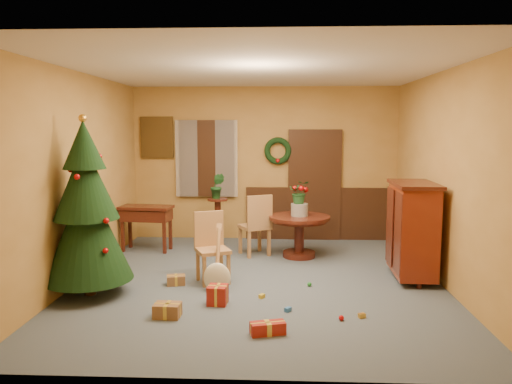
# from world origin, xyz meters

# --- Properties ---
(room_envelope) EXTENTS (5.50, 5.50, 5.50)m
(room_envelope) POSITION_xyz_m (0.21, 2.70, 1.12)
(room_envelope) COLOR #374151
(room_envelope) RESTS_ON ground
(dining_table) EXTENTS (1.00, 1.00, 0.69)m
(dining_table) POSITION_xyz_m (0.61, 1.36, 0.48)
(dining_table) COLOR black
(dining_table) RESTS_ON floor
(urn) EXTENTS (0.28, 0.28, 0.21)m
(urn) POSITION_xyz_m (0.61, 1.36, 0.79)
(urn) COLOR slate
(urn) RESTS_ON dining_table
(centerpiece_plant) EXTENTS (0.34, 0.30, 0.38)m
(centerpiece_plant) POSITION_xyz_m (0.61, 1.36, 1.09)
(centerpiece_plant) COLOR #1E4C23
(centerpiece_plant) RESTS_ON urn
(chair_near) EXTENTS (0.55, 0.55, 0.97)m
(chair_near) POSITION_xyz_m (-0.66, -0.00, 0.52)
(chair_near) COLOR #AA7344
(chair_near) RESTS_ON floor
(chair_far) EXTENTS (0.61, 0.61, 1.04)m
(chair_far) POSITION_xyz_m (-0.10, 1.41, 0.56)
(chair_far) COLOR #AA7344
(chair_far) RESTS_ON floor
(guitar) EXTENTS (0.45, 0.60, 0.82)m
(guitar) POSITION_xyz_m (-0.53, -0.42, 0.42)
(guitar) COLOR beige
(guitar) RESTS_ON floor
(plant_stand) EXTENTS (0.35, 0.35, 0.90)m
(plant_stand) POSITION_xyz_m (-0.80, 1.84, 0.56)
(plant_stand) COLOR black
(plant_stand) RESTS_ON floor
(stand_plant) EXTENTS (0.26, 0.22, 0.45)m
(stand_plant) POSITION_xyz_m (-0.80, 1.84, 1.12)
(stand_plant) COLOR #19471E
(stand_plant) RESTS_ON plant_stand
(christmas_tree) EXTENTS (1.11, 1.11, 2.30)m
(christmas_tree) POSITION_xyz_m (-2.15, -0.65, 1.09)
(christmas_tree) COLOR #382111
(christmas_tree) RESTS_ON floor
(writing_desk) EXTENTS (0.93, 0.54, 0.79)m
(writing_desk) POSITION_xyz_m (-2.02, 1.69, 0.59)
(writing_desk) COLOR black
(writing_desk) RESTS_ON floor
(sideboard) EXTENTS (0.60, 1.09, 1.38)m
(sideboard) POSITION_xyz_m (2.15, 0.22, 0.74)
(sideboard) COLOR #58150A
(sideboard) RESTS_ON floor
(gift_a) EXTENTS (0.30, 0.23, 0.16)m
(gift_a) POSITION_xyz_m (-0.98, -1.37, 0.08)
(gift_a) COLOR brown
(gift_a) RESTS_ON floor
(gift_b) EXTENTS (0.25, 0.25, 0.23)m
(gift_b) POSITION_xyz_m (-0.47, -0.93, 0.11)
(gift_b) COLOR maroon
(gift_b) RESTS_ON floor
(gift_c) EXTENTS (0.27, 0.22, 0.13)m
(gift_c) POSITION_xyz_m (-1.13, -0.20, 0.07)
(gift_c) COLOR brown
(gift_c) RESTS_ON floor
(gift_d) EXTENTS (0.39, 0.24, 0.13)m
(gift_d) POSITION_xyz_m (0.16, -1.79, 0.06)
(gift_d) COLOR maroon
(gift_d) RESTS_ON floor
(toy_a) EXTENTS (0.09, 0.09, 0.05)m
(toy_a) POSITION_xyz_m (0.38, -1.14, 0.03)
(toy_a) COLOR #2861AE
(toy_a) RESTS_ON floor
(toy_b) EXTENTS (0.06, 0.06, 0.06)m
(toy_b) POSITION_xyz_m (0.69, -0.20, 0.03)
(toy_b) COLOR #217B2A
(toy_b) RESTS_ON floor
(toy_c) EXTENTS (0.09, 0.09, 0.05)m
(toy_c) POSITION_xyz_m (0.06, -0.69, 0.03)
(toy_c) COLOR gold
(toy_c) RESTS_ON floor
(toy_d) EXTENTS (0.06, 0.06, 0.06)m
(toy_d) POSITION_xyz_m (0.97, -1.39, 0.03)
(toy_d) COLOR #B50C0D
(toy_d) RESTS_ON floor
(toy_e) EXTENTS (0.09, 0.08, 0.05)m
(toy_e) POSITION_xyz_m (1.21, -1.30, 0.03)
(toy_e) COLOR gold
(toy_e) RESTS_ON floor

